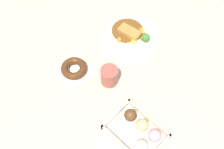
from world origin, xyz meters
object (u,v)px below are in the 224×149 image
at_px(curry_plate, 131,36).
at_px(coffee_mug, 109,76).
at_px(chocolate_ring_donut, 74,68).
at_px(donut_box, 138,132).

distance_m(curry_plate, coffee_mug, 0.24).
distance_m(curry_plate, chocolate_ring_donut, 0.30).
bearing_deg(coffee_mug, chocolate_ring_donut, 25.24).
bearing_deg(curry_plate, donut_box, 135.21).
bearing_deg(chocolate_ring_donut, donut_box, 176.51).
relative_size(curry_plate, donut_box, 1.23).
bearing_deg(donut_box, curry_plate, -44.79).
height_order(donut_box, coffee_mug, coffee_mug).
bearing_deg(coffee_mug, donut_box, 158.97).
xyz_separation_m(donut_box, chocolate_ring_donut, (0.37, -0.02, -0.01)).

